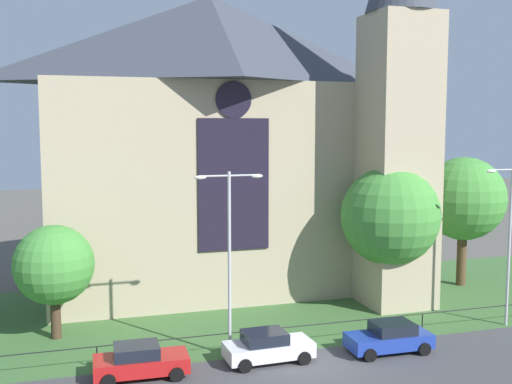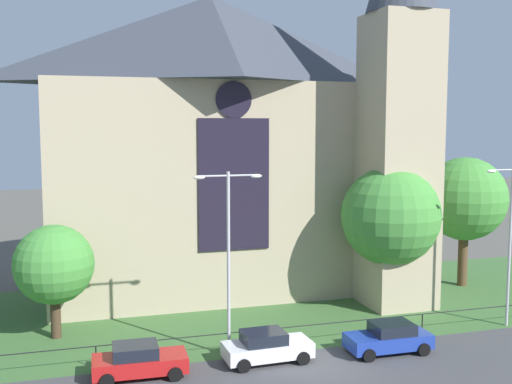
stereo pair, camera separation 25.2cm
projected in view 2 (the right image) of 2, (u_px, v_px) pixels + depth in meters
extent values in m
plane|color=#56544C|center=(255.00, 307.00, 38.79)|extent=(160.00, 160.00, 0.00)
cube|color=#424244|center=(333.00, 382.00, 27.36)|extent=(120.00, 8.00, 0.01)
cube|color=#3D6633|center=(265.00, 316.00, 36.89)|extent=(120.00, 20.00, 0.01)
cube|color=tan|center=(212.00, 187.00, 43.38)|extent=(22.00, 12.00, 14.00)
pyramid|color=#383D47|center=(211.00, 41.00, 42.32)|extent=(22.00, 12.00, 6.00)
cube|color=black|center=(234.00, 185.00, 37.54)|extent=(4.40, 0.16, 8.00)
cylinder|color=black|center=(234.00, 100.00, 37.00)|extent=(2.20, 0.15, 2.20)
cube|color=tan|center=(398.00, 162.00, 38.39)|extent=(4.00, 4.00, 18.00)
cylinder|color=black|center=(272.00, 329.00, 31.14)|extent=(34.31, 0.05, 0.05)
cylinder|color=black|center=(96.00, 358.00, 28.76)|extent=(0.07, 0.07, 1.10)
cylinder|color=black|center=(272.00, 340.00, 31.20)|extent=(0.06, 0.07, 1.10)
cylinder|color=black|center=(422.00, 324.00, 33.64)|extent=(0.06, 0.07, 1.10)
cylinder|color=#423021|center=(56.00, 316.00, 32.97)|extent=(0.54, 0.54, 2.41)
sphere|color=#428C38|center=(54.00, 264.00, 32.67)|extent=(4.20, 4.20, 4.20)
cylinder|color=#4C3823|center=(463.00, 257.00, 43.77)|extent=(0.67, 0.67, 4.00)
sphere|color=#428C38|center=(465.00, 199.00, 43.33)|extent=(5.83, 5.83, 5.83)
cylinder|color=#4C3823|center=(389.00, 281.00, 38.06)|extent=(0.58, 0.58, 3.53)
sphere|color=#428C38|center=(391.00, 216.00, 37.63)|extent=(6.04, 6.04, 6.04)
cylinder|color=#B2B2B7|center=(229.00, 265.00, 30.04)|extent=(0.16, 0.16, 9.08)
cylinder|color=#B2B2B7|center=(214.00, 176.00, 29.38)|extent=(1.40, 0.10, 0.10)
cylinder|color=#B2B2B7|center=(242.00, 175.00, 29.78)|extent=(1.40, 0.10, 0.10)
ellipsoid|color=white|center=(199.00, 177.00, 29.19)|extent=(0.57, 0.26, 0.20)
ellipsoid|color=white|center=(256.00, 176.00, 29.98)|extent=(0.57, 0.26, 0.20)
cylinder|color=#B2B2B7|center=(510.00, 247.00, 34.65)|extent=(0.16, 0.16, 9.03)
cylinder|color=#B2B2B7|center=(502.00, 170.00, 33.99)|extent=(1.40, 0.10, 0.10)
ellipsoid|color=white|center=(491.00, 171.00, 33.80)|extent=(0.57, 0.26, 0.20)
cube|color=#B21919|center=(140.00, 364.00, 27.90)|extent=(4.26, 1.95, 0.70)
cube|color=black|center=(135.00, 350.00, 27.78)|extent=(2.06, 1.67, 0.55)
cylinder|color=black|center=(170.00, 359.00, 29.16)|extent=(0.65, 0.24, 0.64)
cylinder|color=black|center=(175.00, 374.00, 27.43)|extent=(0.65, 0.24, 0.64)
cylinder|color=black|center=(106.00, 365.00, 28.43)|extent=(0.65, 0.24, 0.64)
cylinder|color=black|center=(107.00, 381.00, 26.69)|extent=(0.65, 0.24, 0.64)
cube|color=silver|center=(268.00, 349.00, 29.67)|extent=(4.25, 1.93, 0.70)
cube|color=black|center=(264.00, 337.00, 29.54)|extent=(2.05, 1.66, 0.55)
cylinder|color=black|center=(289.00, 345.00, 31.01)|extent=(0.65, 0.24, 0.64)
cylinder|color=black|center=(303.00, 358.00, 29.31)|extent=(0.65, 0.24, 0.64)
cylinder|color=black|center=(233.00, 352.00, 30.09)|extent=(0.65, 0.24, 0.64)
cylinder|color=black|center=(244.00, 366.00, 28.39)|extent=(0.65, 0.24, 0.64)
cube|color=#1E3899|center=(388.00, 340.00, 30.89)|extent=(4.23, 1.87, 0.70)
cube|color=black|center=(392.00, 328.00, 30.87)|extent=(2.03, 1.63, 0.55)
cylinder|color=black|center=(369.00, 355.00, 29.66)|extent=(0.64, 0.23, 0.64)
cylinder|color=black|center=(353.00, 343.00, 31.38)|extent=(0.64, 0.23, 0.64)
cylinder|color=black|center=(424.00, 349.00, 30.45)|extent=(0.64, 0.23, 0.64)
cylinder|color=black|center=(405.00, 338.00, 32.17)|extent=(0.64, 0.23, 0.64)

